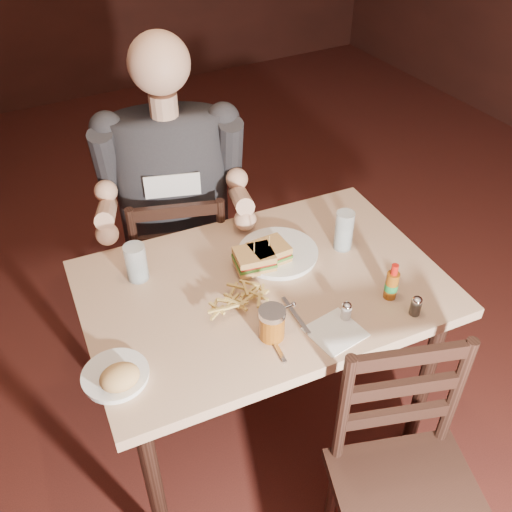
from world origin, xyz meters
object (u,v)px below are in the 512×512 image
glass_right (344,231)px  hot_sauce (392,281)px  chair_near (412,504)px  side_plate (116,376)px  diner (171,170)px  syrup_dispenser (272,323)px  dinner_plate (278,254)px  chair_far (181,266)px  main_table (263,304)px  glass_left (136,262)px

glass_right → hot_sauce: glass_right is taller
chair_near → hot_sauce: 0.63m
side_plate → hot_sauce: bearing=-6.6°
diner → syrup_dispenser: diner is taller
diner → dinner_plate: bearing=-48.4°
chair_near → glass_right: (0.23, 0.72, 0.40)m
chair_far → hot_sauce: (0.38, -0.84, 0.40)m
main_table → dinner_plate: dinner_plate is taller
glass_right → hot_sauce: bearing=-93.2°
chair_far → glass_left: 0.62m
main_table → syrup_dispenser: bearing=-113.0°
chair_far → diner: size_ratio=0.89×
diner → glass_right: 0.67m
main_table → glass_left: bearing=147.1°
chair_near → hot_sauce: bearing=82.2°
syrup_dispenser → glass_left: bearing=124.9°
chair_far → diner: 0.50m
chair_near → dinner_plate: 0.86m
dinner_plate → syrup_dispenser: bearing=-123.0°
main_table → dinner_plate: size_ratio=4.51×
hot_sauce → glass_left: bearing=145.1°
syrup_dispenser → side_plate: syrup_dispenser is taller
glass_right → glass_left: bearing=164.8°
side_plate → main_table: bearing=14.9°
glass_left → syrup_dispenser: glass_left is taller
main_table → chair_near: bearing=-82.0°
main_table → chair_near: (0.10, -0.69, -0.24)m
glass_left → dinner_plate: bearing=-14.4°
chair_far → side_plate: size_ratio=4.89×
dinner_plate → glass_right: glass_right is taller
chair_near → syrup_dispenser: 0.64m
dinner_plate → syrup_dispenser: (-0.20, -0.31, 0.04)m
chair_far → chair_near: chair_near is taller
hot_sauce → syrup_dispenser: bearing=175.6°
dinner_plate → syrup_dispenser: syrup_dispenser is taller
chair_far → dinner_plate: (0.18, -0.50, 0.35)m
chair_far → hot_sauce: bearing=132.7°
glass_left → glass_right: glass_right is taller
chair_far → side_plate: bearing=76.1°
hot_sauce → syrup_dispenser: hot_sauce is taller
diner → glass_left: bearing=-109.7°
diner → syrup_dispenser: (-0.01, -0.76, -0.10)m
chair_far → syrup_dispenser: syrup_dispenser is taller
glass_right → syrup_dispenser: bearing=-149.8°
dinner_plate → hot_sauce: hot_sauce is taller
dinner_plate → chair_far: bearing=109.8°
main_table → diner: size_ratio=1.23×
chair_far → syrup_dispenser: size_ratio=8.43×
syrup_dispenser → chair_near: bearing=-64.5°
hot_sauce → main_table: bearing=143.0°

